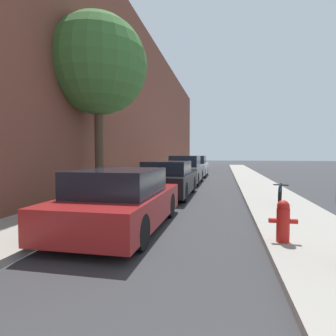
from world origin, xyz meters
The scene contains 11 objects.
ground_plane centered at (0.00, 16.00, 0.00)m, with size 120.00×120.00×0.00m, color #333335.
sidewalk_left centered at (-2.90, 16.00, 0.06)m, with size 2.00×52.00×0.12m.
sidewalk_right centered at (2.90, 16.00, 0.06)m, with size 2.00×52.00×0.12m.
building_facade_left centered at (-4.25, 16.00, 4.93)m, with size 0.70×52.00×9.86m.
parked_car_red centered at (-0.98, 6.47, 0.62)m, with size 1.80×4.04×1.30m.
parked_car_black centered at (-0.91, 11.22, 0.66)m, with size 1.78×4.05×1.36m.
parked_car_grey centered at (-0.91, 16.17, 0.73)m, with size 1.69×4.29×1.55m.
parked_car_white centered at (-0.98, 21.27, 0.72)m, with size 1.83×4.35×1.52m.
street_tree_near centered at (-3.16, 9.98, 4.73)m, with size 3.45×3.45×6.35m.
fire_hydrant centered at (2.20, 5.83, 0.49)m, with size 0.47×0.21×0.72m.
bicycle centered at (2.83, 9.48, 0.44)m, with size 0.50×1.49×0.62m.
Camera 1 is at (1.20, 0.86, 1.62)m, focal length 29.50 mm.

